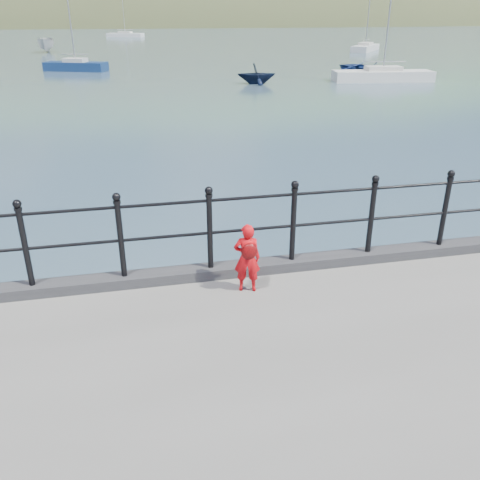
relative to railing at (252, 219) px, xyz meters
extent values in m
plane|color=#2D4251|center=(0.00, 0.15, -1.82)|extent=(600.00, 600.00, 0.00)
cube|color=#28282B|center=(0.00, 0.00, -0.75)|extent=(60.00, 0.30, 0.15)
cylinder|color=black|center=(0.00, 0.00, -0.15)|extent=(18.00, 0.04, 0.04)
cylinder|color=black|center=(0.00, 0.00, 0.32)|extent=(18.00, 0.04, 0.04)
cylinder|color=black|center=(-3.00, 0.00, -0.15)|extent=(0.08, 0.08, 1.05)
sphere|color=black|center=(-3.00, 0.00, 0.47)|extent=(0.11, 0.11, 0.11)
cylinder|color=black|center=(-1.80, 0.00, -0.15)|extent=(0.08, 0.08, 1.05)
sphere|color=black|center=(-1.80, 0.00, 0.47)|extent=(0.11, 0.11, 0.11)
cylinder|color=black|center=(-0.60, 0.00, -0.15)|extent=(0.08, 0.08, 1.05)
sphere|color=black|center=(-0.60, 0.00, 0.47)|extent=(0.11, 0.11, 0.11)
cylinder|color=black|center=(0.60, 0.00, -0.15)|extent=(0.08, 0.08, 1.05)
sphere|color=black|center=(0.60, 0.00, 0.47)|extent=(0.11, 0.11, 0.11)
cylinder|color=black|center=(1.80, 0.00, -0.15)|extent=(0.08, 0.08, 1.05)
sphere|color=black|center=(1.80, 0.00, 0.47)|extent=(0.11, 0.11, 0.11)
cylinder|color=black|center=(3.00, 0.00, -0.15)|extent=(0.08, 0.08, 1.05)
sphere|color=black|center=(3.00, 0.00, 0.47)|extent=(0.11, 0.11, 0.11)
ellipsoid|color=#333A21|center=(20.00, 195.15, -17.22)|extent=(400.00, 100.00, 88.00)
ellipsoid|color=#387026|center=(60.00, 255.15, -29.12)|extent=(600.00, 180.00, 156.00)
cube|color=silver|center=(-35.00, 181.15, 1.18)|extent=(9.00, 6.00, 6.00)
cube|color=#4C4744|center=(-35.00, 181.15, 5.18)|extent=(9.50, 6.50, 2.00)
cube|color=silver|center=(-12.00, 181.15, 1.18)|extent=(9.00, 6.00, 6.00)
cube|color=#4C4744|center=(-12.00, 181.15, 5.18)|extent=(9.50, 6.50, 2.00)
cube|color=silver|center=(18.00, 181.15, 1.18)|extent=(9.00, 6.00, 6.00)
cube|color=#4C4744|center=(18.00, 181.15, 5.18)|extent=(9.50, 6.50, 2.00)
cube|color=silver|center=(45.00, 181.15, 1.18)|extent=(9.00, 6.00, 6.00)
cube|color=#4C4744|center=(45.00, 181.15, 5.18)|extent=(9.50, 6.50, 2.00)
imported|color=red|center=(-0.19, -0.49, -0.34)|extent=(0.39, 0.30, 0.96)
ellipsoid|color=#BD070A|center=(-0.19, -0.62, -0.19)|extent=(0.22, 0.11, 0.23)
imported|color=navy|center=(16.44, 30.54, -1.29)|extent=(5.17, 6.11, 1.08)
imported|color=beige|center=(-10.24, 61.10, -0.95)|extent=(1.72, 4.52, 1.74)
imported|color=black|center=(7.07, 28.05, -1.17)|extent=(2.72, 2.42, 1.31)
cube|color=silver|center=(-0.73, 99.28, -1.57)|extent=(7.12, 4.60, 0.90)
cube|color=beige|center=(-0.73, 99.28, -1.07)|extent=(2.78, 2.27, 0.50)
cylinder|color=#A5A5A8|center=(-0.73, 99.28, 3.46)|extent=(0.10, 0.10, 9.16)
cylinder|color=#A5A5A8|center=(-0.73, 99.28, -0.52)|extent=(2.86, 1.27, 0.06)
cube|color=navy|center=(-5.37, 39.10, -1.57)|extent=(5.27, 3.41, 0.90)
cube|color=beige|center=(-5.37, 39.10, -1.07)|extent=(2.06, 1.72, 0.50)
cylinder|color=#A5A5A8|center=(-5.37, 39.10, 2.15)|extent=(0.10, 0.10, 6.55)
cylinder|color=#A5A5A8|center=(-5.37, 39.10, -0.52)|extent=(2.12, 0.92, 0.06)
cube|color=silver|center=(27.69, 55.35, -1.57)|extent=(5.90, 6.75, 0.90)
cube|color=beige|center=(27.69, 55.35, -1.07)|extent=(2.59, 2.78, 0.50)
cylinder|color=#A5A5A8|center=(27.69, 55.35, 3.43)|extent=(0.10, 0.10, 9.11)
cylinder|color=#A5A5A8|center=(27.69, 55.35, -0.52)|extent=(2.03, 2.54, 0.06)
cube|color=silver|center=(16.04, 27.63, -1.57)|extent=(7.04, 2.91, 0.90)
cube|color=beige|center=(16.04, 27.63, -1.07)|extent=(2.57, 1.67, 0.50)
cylinder|color=#A5A5A8|center=(16.04, 27.63, 3.08)|extent=(0.10, 0.10, 8.41)
cylinder|color=#A5A5A8|center=(16.04, 27.63, -0.52)|extent=(3.05, 0.53, 0.06)
camera|label=1|loc=(-1.56, -6.35, 2.64)|focal=38.00mm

